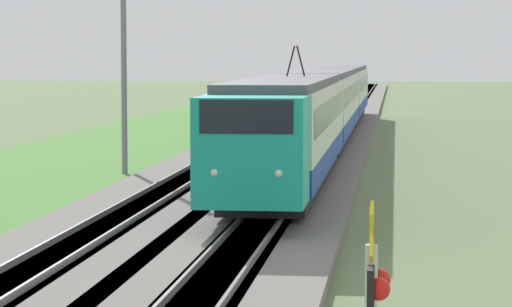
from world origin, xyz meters
The scene contains 7 objects.
ballast_main centered at (50.00, 0.00, 0.15)m, with size 240.00×4.40×0.30m.
ballast_adjacent centered at (50.00, -3.87, 0.15)m, with size 240.00×4.40×0.30m.
track_main centered at (50.00, 0.00, 0.16)m, with size 240.00×1.57×0.45m.
track_adjacent centered at (50.00, -3.87, 0.16)m, with size 240.00×1.57×0.45m.
grass_verge centered at (50.00, 6.10, 0.06)m, with size 240.00×11.25×0.12m.
passenger_train centered at (47.51, -3.87, 2.35)m, with size 62.79×2.82×5.02m.
catenary_mast_mid centered at (33.17, 2.96, 5.12)m, with size 0.22×2.56×9.95m.
Camera 1 is at (-12.45, -7.38, 4.70)m, focal length 85.00 mm.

